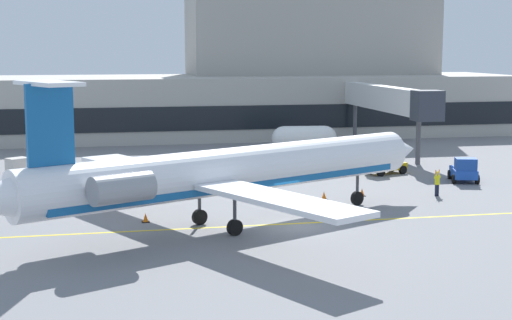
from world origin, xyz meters
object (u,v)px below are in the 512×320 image
at_px(belt_loader, 22,176).
at_px(marshaller, 437,183).
at_px(regional_jet, 227,172).
at_px(baggage_tug, 464,171).
at_px(fuel_tank, 304,138).
at_px(pushback_tractor, 383,164).

bearing_deg(belt_loader, marshaller, -16.92).
relative_size(belt_loader, marshaller, 1.78).
height_order(regional_jet, belt_loader, regional_jet).
xyz_separation_m(regional_jet, marshaller, (16.13, 6.63, -2.35)).
relative_size(regional_jet, baggage_tug, 8.51).
bearing_deg(fuel_tank, belt_loader, -149.78).
distance_m(regional_jet, pushback_tractor, 22.88).
relative_size(baggage_tug, belt_loader, 1.05).
height_order(baggage_tug, belt_loader, belt_loader).
bearing_deg(fuel_tank, marshaller, -82.54).
distance_m(regional_jet, marshaller, 17.60).
bearing_deg(belt_loader, fuel_tank, 30.22).
bearing_deg(marshaller, belt_loader, 163.08).
distance_m(pushback_tractor, belt_loader, 28.55).
bearing_deg(marshaller, regional_jet, -157.65).
distance_m(belt_loader, fuel_tank, 29.74).
bearing_deg(marshaller, baggage_tug, 47.29).
height_order(fuel_tank, marshaller, fuel_tank).
relative_size(baggage_tug, fuel_tank, 0.54).
distance_m(baggage_tug, pushback_tractor, 6.76).
height_order(regional_jet, baggage_tug, regional_jet).
height_order(baggage_tug, fuel_tank, fuel_tank).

